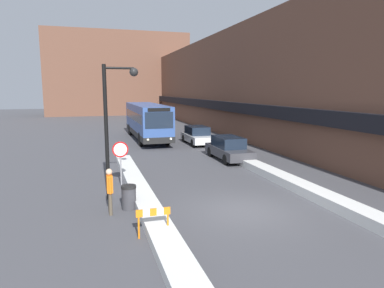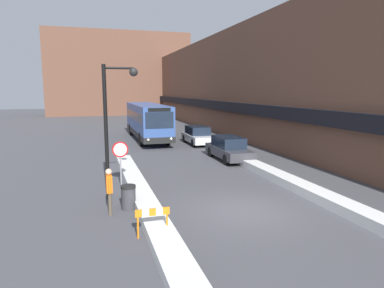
{
  "view_description": "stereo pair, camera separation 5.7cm",
  "coord_description": "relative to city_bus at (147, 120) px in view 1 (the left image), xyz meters",
  "views": [
    {
      "loc": [
        -5.62,
        -11.55,
        4.63
      ],
      "look_at": [
        -0.3,
        6.14,
        1.7
      ],
      "focal_mm": 32.0,
      "sensor_mm": 36.0,
      "label": 1
    },
    {
      "loc": [
        -5.56,
        -11.57,
        4.63
      ],
      "look_at": [
        -0.3,
        6.14,
        1.7
      ],
      "focal_mm": 32.0,
      "sensor_mm": 36.0,
      "label": 2
    }
  ],
  "objects": [
    {
      "name": "parked_car_front",
      "position": [
        3.69,
        -10.9,
        -1.04
      ],
      "size": [
        1.79,
        4.63,
        1.55
      ],
      "color": "#38383D",
      "rests_on": "ground_plane"
    },
    {
      "name": "snow_bank_right",
      "position": [
        4.09,
        -17.51,
        -1.6
      ],
      "size": [
        0.9,
        12.8,
        0.42
      ],
      "color": "silver",
      "rests_on": "ground_plane"
    },
    {
      "name": "street_lamp",
      "position": [
        -4.17,
        -17.19,
        1.75
      ],
      "size": [
        1.46,
        0.36,
        5.66
      ],
      "color": "black",
      "rests_on": "ground_plane"
    },
    {
      "name": "building_row_right",
      "position": [
        10.47,
        3.82,
        3.44
      ],
      "size": [
        5.5,
        60.0,
        10.53
      ],
      "color": "brown",
      "rests_on": "ground_plane"
    },
    {
      "name": "city_bus",
      "position": [
        0.0,
        0.0,
        0.0
      ],
      "size": [
        2.54,
        11.99,
        3.31
      ],
      "color": "#335193",
      "rests_on": "ground_plane"
    },
    {
      "name": "pedestrian",
      "position": [
        -4.52,
        -19.03,
        -0.76
      ],
      "size": [
        0.24,
        0.57,
        1.75
      ],
      "rotation": [
        0.0,
        0.0,
        -1.55
      ],
      "color": "brown",
      "rests_on": "ground_plane"
    },
    {
      "name": "trash_bin",
      "position": [
        -3.79,
        -18.68,
        -1.33
      ],
      "size": [
        0.59,
        0.59,
        0.95
      ],
      "color": "#38383D",
      "rests_on": "ground_plane"
    },
    {
      "name": "parked_car_back",
      "position": [
        3.69,
        -4.02,
        -1.04
      ],
      "size": [
        1.85,
        4.4,
        1.55
      ],
      "color": "silver",
      "rests_on": "ground_plane"
    },
    {
      "name": "construction_barricade",
      "position": [
        -3.33,
        -21.51,
        -1.14
      ],
      "size": [
        1.1,
        0.06,
        0.94
      ],
      "color": "orange",
      "rests_on": "ground_plane"
    },
    {
      "name": "snow_bank_left",
      "position": [
        -3.11,
        -17.45,
        -1.65
      ],
      "size": [
        0.9,
        16.78,
        0.33
      ],
      "color": "silver",
      "rests_on": "ground_plane"
    },
    {
      "name": "ground_plane",
      "position": [
        0.49,
        -20.18,
        -1.81
      ],
      "size": [
        160.0,
        160.0,
        0.0
      ],
      "primitive_type": "plane",
      "color": "#47474C"
    },
    {
      "name": "stop_sign",
      "position": [
        -3.79,
        -15.41,
        -0.21
      ],
      "size": [
        0.76,
        0.08,
        2.21
      ],
      "color": "gray",
      "rests_on": "ground_plane"
    },
    {
      "name": "building_backdrop_far",
      "position": [
        0.49,
        35.53,
        5.75
      ],
      "size": [
        26.0,
        8.0,
        15.13
      ],
      "color": "brown",
      "rests_on": "ground_plane"
    }
  ]
}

